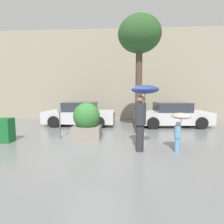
% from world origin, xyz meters
% --- Properties ---
extents(ground_plane, '(40.00, 40.00, 0.00)m').
position_xyz_m(ground_plane, '(0.00, 0.00, 0.00)').
color(ground_plane, slate).
extents(building_facade, '(18.00, 0.30, 6.00)m').
position_xyz_m(building_facade, '(0.00, 6.50, 3.00)').
color(building_facade, '#9E937F').
rests_on(building_facade, ground).
extents(planter_box, '(1.08, 1.05, 1.45)m').
position_xyz_m(planter_box, '(-0.64, 1.23, 0.74)').
color(planter_box, gray).
rests_on(planter_box, ground).
extents(person_adult, '(0.84, 0.84, 2.07)m').
position_xyz_m(person_adult, '(1.39, -0.04, 1.51)').
color(person_adult, '#2D2D33').
rests_on(person_adult, ground).
extents(person_child, '(0.58, 0.58, 1.23)m').
position_xyz_m(person_child, '(2.51, -0.16, 0.97)').
color(person_child, '#669ED1').
rests_on(person_child, ground).
extents(parked_car_near, '(3.92, 2.04, 1.30)m').
position_xyz_m(parked_car_near, '(-1.64, 4.29, 0.60)').
color(parked_car_near, silver).
rests_on(parked_car_near, ground).
extents(parked_car_far, '(4.06, 2.17, 1.30)m').
position_xyz_m(parked_car_far, '(3.49, 4.30, 0.60)').
color(parked_car_far, silver).
rests_on(parked_car_far, ground).
extents(street_tree, '(1.88, 1.88, 5.18)m').
position_xyz_m(street_tree, '(1.48, 2.49, 4.24)').
color(street_tree, brown).
rests_on(street_tree, ground).
extents(parking_meter, '(0.14, 0.14, 1.24)m').
position_xyz_m(parking_meter, '(-1.72, 1.23, 0.90)').
color(parking_meter, '#595B60').
rests_on(parking_meter, ground).
extents(newspaper_box, '(0.50, 0.44, 0.90)m').
position_xyz_m(newspaper_box, '(-3.58, 0.64, 0.45)').
color(newspaper_box, '#19662D').
rests_on(newspaper_box, ground).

